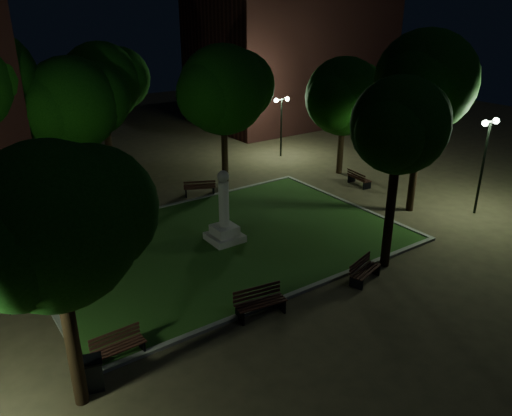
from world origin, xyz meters
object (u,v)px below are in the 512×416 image
Objects in this scene: bench_near_left at (260,303)px; bench_near_right at (364,271)px; monument at (224,222)px; bench_left_side at (5,292)px; bench_west_near at (118,347)px; bench_far_side at (200,188)px; trash_bin at (93,373)px; bench_right_side at (359,179)px.

bench_near_left is 1.11× the size of bench_near_right.
bench_left_side is (-8.77, 0.27, -0.51)m from monument.
bench_far_side is at bearing 49.30° from bench_west_near.
bench_left_side is (-11.34, 6.04, 0.04)m from bench_near_right.
trash_bin is at bearing 162.73° from bench_near_right.
bench_west_near is 1.67× the size of trash_bin.
bench_near_left is 1.17× the size of bench_west_near.
bench_right_side is at bearing 29.11° from bench_near_right.
bench_near_left reaches higher than bench_left_side.
bench_near_left is at bearing 127.77° from bench_right_side.
bench_west_near is at bearing 157.76° from bench_near_right.
bench_near_left is 8.85m from bench_left_side.
bench_near_right is at bearing -7.52° from bench_west_near.
bench_right_side is at bearing 20.12° from bench_west_near.
bench_left_side is 5.97m from trash_bin.
bench_west_near is 0.86× the size of bench_left_side.
bench_far_side is 1.90× the size of trash_bin.
monument is 10.25m from bench_right_side.
bench_west_near is at bearing -177.86° from bench_near_left.
bench_far_side is at bearing 79.69° from bench_near_left.
bench_west_near is 0.97× the size of bench_right_side.
monument is at bearing 78.99° from bench_near_left.
bench_far_side is at bearing 77.48° from bench_near_right.
bench_far_side is (-8.22, 3.76, 0.03)m from bench_right_side.
bench_far_side reaches higher than bench_right_side.
trash_bin is (-0.98, -0.78, 0.08)m from bench_west_near.
trash_bin is (-5.68, -0.24, 0.02)m from bench_near_left.
bench_near_left is at bearing 30.03° from bench_left_side.
monument is 1.79× the size of bench_far_side.
monument is at bearing 36.30° from trash_bin.
trash_bin is (-9.44, -11.15, 0.04)m from bench_far_side.
monument is at bearing 107.15° from bench_right_side.
monument is at bearing 97.88° from bench_near_right.
bench_near_left is (-1.92, -5.34, -0.50)m from monument.
bench_left_side is 1.01× the size of bench_far_side.
bench_right_side is at bearing 74.01° from bench_left_side.
trash_bin is (-7.59, -5.58, -0.48)m from monument.
bench_far_side is (-0.73, 11.34, 0.04)m from bench_near_right.
monument is 1.94× the size of bench_near_right.
bench_right_side is (11.99, 7.15, -0.05)m from bench_near_left.
bench_right_side is at bearing 22.69° from trash_bin.
monument is 6.34m from bench_near_right.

